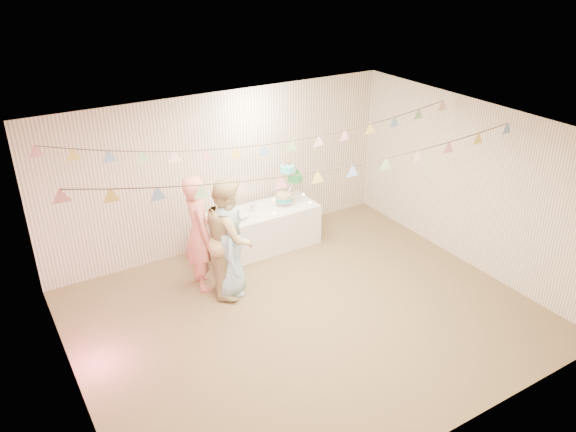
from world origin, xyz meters
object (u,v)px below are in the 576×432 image
cake_stand (289,180)px  person_child (229,251)px  person_adult_a (199,233)px  person_adult_b (229,237)px  table (263,229)px

cake_stand → person_child: size_ratio=0.49×
person_adult_a → person_child: person_adult_a is taller
person_adult_a → person_adult_b: 0.45m
cake_stand → person_adult_a: (-1.89, -0.60, -0.21)m
person_adult_a → person_adult_b: bearing=-127.1°
cake_stand → person_child: cake_stand is taller
person_adult_a → person_child: size_ratio=1.27×
person_adult_b → person_adult_a: bearing=72.5°
cake_stand → person_adult_a: size_ratio=0.39×
person_adult_a → person_child: bearing=-137.4°
table → person_adult_a: person_adult_a is taller
person_adult_b → cake_stand: bearing=-34.2°
table → person_adult_a: (-1.34, -0.55, 0.54)m
table → person_child: size_ratio=1.33×
table → cake_stand: 0.93m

